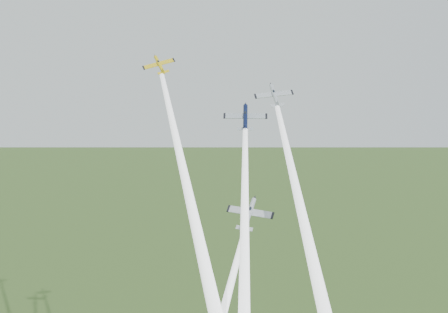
% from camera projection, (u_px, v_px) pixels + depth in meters
% --- Properties ---
extents(plane_yellow, '(9.02, 7.26, 6.90)m').
position_uv_depth(plane_yellow, '(159.00, 65.00, 113.98)').
color(plane_yellow, gold).
extents(smoke_trail_yellow, '(21.86, 53.95, 51.62)m').
position_uv_depth(smoke_trail_yellow, '(197.00, 229.00, 89.02)').
color(smoke_trail_yellow, white).
extents(plane_navy, '(8.43, 7.14, 6.61)m').
position_uv_depth(plane_navy, '(245.00, 117.00, 106.28)').
color(plane_navy, black).
extents(smoke_trail_navy, '(3.25, 54.22, 49.52)m').
position_uv_depth(smoke_trail_navy, '(244.00, 307.00, 81.05)').
color(smoke_trail_navy, white).
extents(plane_silver_right, '(9.05, 7.61, 6.71)m').
position_uv_depth(plane_silver_right, '(275.00, 95.00, 107.75)').
color(plane_silver_right, '#B6BDC5').
extents(smoke_trail_silver_right, '(11.72, 48.97, 45.13)m').
position_uv_depth(smoke_trail_silver_right, '(312.00, 255.00, 84.87)').
color(smoke_trail_silver_right, white).
extents(plane_silver_low, '(10.66, 9.24, 7.45)m').
position_uv_depth(plane_silver_low, '(249.00, 214.00, 99.72)').
color(plane_silver_low, '#A7ADB5').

